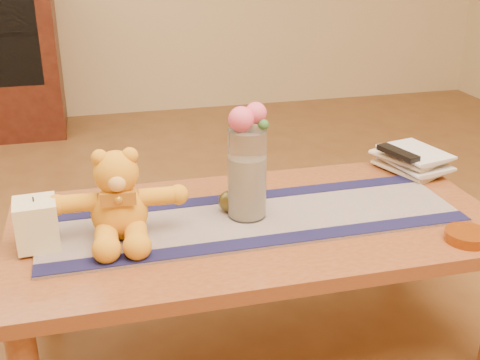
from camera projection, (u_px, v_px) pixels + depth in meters
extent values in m
plane|color=brown|center=(255.00, 347.00, 1.91)|extent=(5.50, 5.50, 0.00)
cube|color=brown|center=(257.00, 226.00, 1.74)|extent=(1.40, 0.70, 0.04)
cylinder|color=brown|center=(41.00, 271.00, 1.94)|extent=(0.07, 0.07, 0.41)
cylinder|color=brown|center=(400.00, 226.00, 2.23)|extent=(0.07, 0.07, 0.41)
cube|color=#1C1C4E|center=(253.00, 219.00, 1.73)|extent=(1.20, 0.36, 0.01)
cube|color=#131339|center=(268.00, 241.00, 1.60)|extent=(1.20, 0.07, 0.00)
cube|color=#131339|center=(240.00, 197.00, 1.86)|extent=(1.20, 0.07, 0.00)
cube|color=beige|center=(37.00, 224.00, 1.55)|extent=(0.11, 0.11, 0.13)
cylinder|color=black|center=(33.00, 199.00, 1.53)|extent=(0.00, 0.00, 0.01)
cylinder|color=silver|center=(247.00, 174.00, 1.69)|extent=(0.11, 0.11, 0.26)
cylinder|color=beige|center=(247.00, 187.00, 1.71)|extent=(0.09, 0.09, 0.18)
sphere|color=#E24F6E|center=(241.00, 119.00, 1.62)|extent=(0.07, 0.07, 0.07)
sphere|color=#E24F6E|center=(256.00, 113.00, 1.64)|extent=(0.06, 0.06, 0.06)
sphere|color=#4E66A9|center=(248.00, 116.00, 1.67)|extent=(0.04, 0.04, 0.04)
sphere|color=#4E66A9|center=(235.00, 122.00, 1.65)|extent=(0.04, 0.04, 0.04)
sphere|color=#33662D|center=(263.00, 125.00, 1.63)|extent=(0.03, 0.03, 0.03)
sphere|color=#4D4319|center=(229.00, 201.00, 1.76)|extent=(0.08, 0.08, 0.06)
imported|color=beige|center=(394.00, 172.00, 2.04)|extent=(0.23, 0.26, 0.02)
imported|color=beige|center=(396.00, 167.00, 2.03)|extent=(0.20, 0.25, 0.02)
imported|color=beige|center=(393.00, 162.00, 2.03)|extent=(0.24, 0.27, 0.02)
imported|color=beige|center=(397.00, 157.00, 2.02)|extent=(0.21, 0.25, 0.02)
cube|color=black|center=(398.00, 153.00, 2.01)|extent=(0.09, 0.17, 0.02)
cylinder|color=#BF5914|center=(467.00, 236.00, 1.61)|extent=(0.15, 0.15, 0.03)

